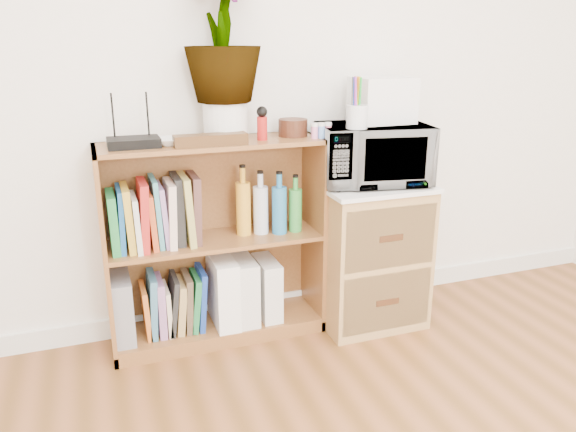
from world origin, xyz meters
name	(u,v)px	position (x,y,z in m)	size (l,w,h in m)	color
skirting_board	(278,302)	(0.00, 2.24, 0.05)	(4.00, 0.02, 0.10)	white
bookshelf	(216,243)	(-0.35, 2.10, 0.47)	(1.00, 0.30, 0.95)	brown
wicker_unit	(367,254)	(0.40, 2.02, 0.35)	(0.50, 0.45, 0.70)	#9E7542
microwave	(373,154)	(0.40, 2.02, 0.86)	(0.50, 0.34, 0.28)	silver
pen_cup	(357,117)	(0.27, 1.94, 1.05)	(0.09, 0.09, 0.10)	silver
small_appliance	(382,100)	(0.46, 2.06, 1.10)	(0.26, 0.22, 0.21)	white
router	(134,142)	(-0.68, 2.08, 0.97)	(0.21, 0.14, 0.04)	black
white_bowl	(171,141)	(-0.53, 2.07, 0.97)	(0.13, 0.13, 0.03)	white
plant_pot	(225,121)	(-0.28, 2.12, 1.03)	(0.19, 0.19, 0.17)	white
potted_plant	(222,32)	(-0.28, 2.12, 1.41)	(0.33, 0.33, 0.58)	#2C6E2C
trinket_box	(211,140)	(-0.37, 2.00, 0.97)	(0.31, 0.08, 0.05)	#3B2210
kokeshi_doll	(262,128)	(-0.13, 2.06, 1.00)	(0.04, 0.04, 0.10)	#AD1815
wooden_bowl	(293,128)	(0.03, 2.11, 0.99)	(0.13, 0.13, 0.08)	#34190E
paint_jars	(321,133)	(0.13, 2.01, 0.98)	(0.10, 0.04, 0.05)	pink
file_box	(122,308)	(-0.79, 2.10, 0.22)	(0.09, 0.24, 0.30)	gray
magazine_holder_left	(223,290)	(-0.33, 2.09, 0.24)	(0.11, 0.27, 0.33)	white
magazine_holder_mid	(243,289)	(-0.23, 2.09, 0.23)	(0.10, 0.25, 0.32)	silver
magazine_holder_right	(267,288)	(-0.11, 2.09, 0.22)	(0.09, 0.23, 0.29)	silver
cookbooks	(156,214)	(-0.61, 2.10, 0.64)	(0.39, 0.20, 0.31)	#22803C
liquor_bottles	(267,203)	(-0.10, 2.10, 0.65)	(0.31, 0.07, 0.32)	gold
lower_books	(174,304)	(-0.56, 2.10, 0.20)	(0.29, 0.19, 0.29)	#C66223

